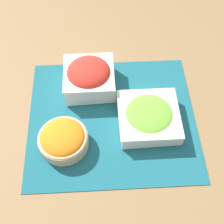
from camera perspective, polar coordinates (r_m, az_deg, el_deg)
The scene contains 5 objects.
ground_plane at distance 0.95m, azimuth 0.00°, elevation -1.14°, with size 3.00×3.00×0.00m, color olive.
placemat at distance 0.95m, azimuth 0.00°, elevation -1.07°, with size 0.50×0.45×0.00m.
carrot_bowl at distance 0.89m, azimuth -8.92°, elevation -4.93°, with size 0.14×0.14×0.06m.
lettuce_bowl at distance 0.92m, azimuth 6.71°, elevation -0.84°, with size 0.18×0.18×0.06m.
tomato_bowl at distance 0.99m, azimuth -4.22°, elevation 6.53°, with size 0.16×0.16×0.09m.
Camera 1 is at (0.03, 0.51, 0.80)m, focal length 50.00 mm.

